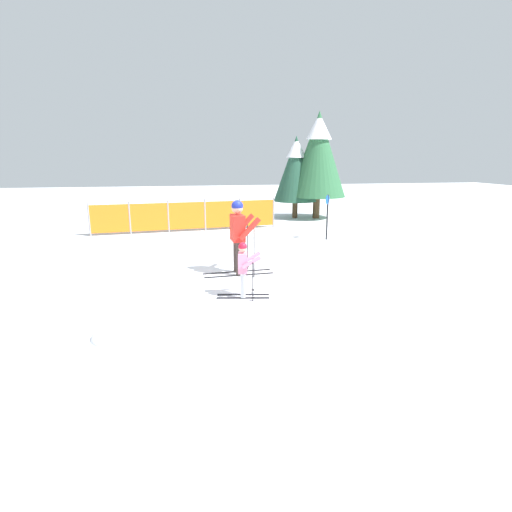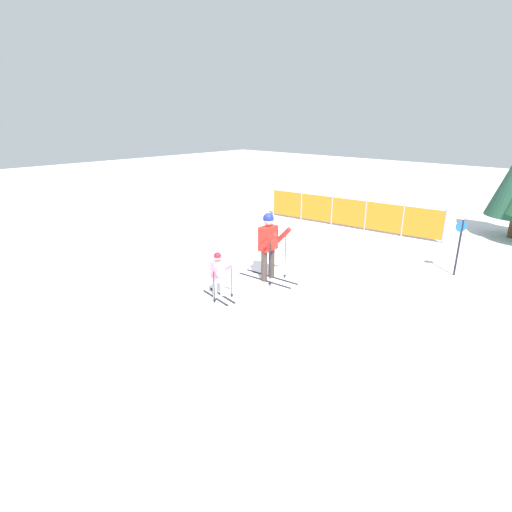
% 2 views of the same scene
% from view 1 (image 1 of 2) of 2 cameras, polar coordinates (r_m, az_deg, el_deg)
% --- Properties ---
extents(ground_plane, '(60.00, 60.00, 0.00)m').
position_cam_1_polar(ground_plane, '(9.22, -2.65, -2.52)').
color(ground_plane, white).
extents(skier_adult, '(1.62, 0.74, 1.69)m').
position_cam_1_polar(skier_adult, '(8.97, -2.50, 3.64)').
color(skier_adult, black).
rests_on(skier_adult, ground_plane).
extents(skier_child, '(1.03, 0.52, 1.07)m').
position_cam_1_polar(skier_child, '(7.53, -1.75, -1.36)').
color(skier_child, black).
rests_on(skier_child, ground_plane).
extents(safety_fence, '(6.59, 0.73, 1.15)m').
position_cam_1_polar(safety_fence, '(14.62, -9.84, 5.70)').
color(safety_fence, gray).
rests_on(safety_fence, ground_plane).
extents(conifer_far, '(1.89, 1.89, 3.52)m').
position_cam_1_polar(conifer_far, '(17.75, 5.72, 12.43)').
color(conifer_far, '#4C3823').
rests_on(conifer_far, ground_plane).
extents(conifer_near, '(2.43, 2.43, 4.51)m').
position_cam_1_polar(conifer_near, '(17.73, 8.88, 14.32)').
color(conifer_near, '#4C3823').
rests_on(conifer_near, ground_plane).
extents(trail_marker, '(0.20, 0.22, 1.46)m').
position_cam_1_polar(trail_marker, '(13.10, 10.15, 6.19)').
color(trail_marker, black).
rests_on(trail_marker, ground_plane).
extents(snow_mound, '(1.05, 0.89, 0.42)m').
position_cam_1_polar(snow_mound, '(6.41, -17.85, -10.79)').
color(snow_mound, white).
rests_on(snow_mound, ground_plane).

